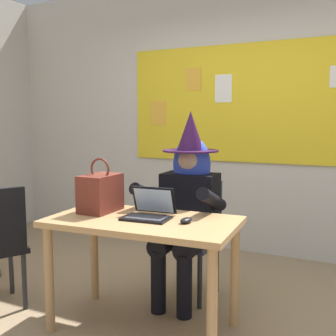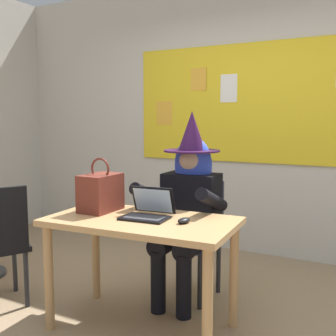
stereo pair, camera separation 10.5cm
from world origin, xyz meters
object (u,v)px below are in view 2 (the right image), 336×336
laptop (148,211)px  handbag (101,192)px  desk_main (142,235)px  person_costumed (188,197)px  computer_mouse (184,221)px  chair_at_desk (195,231)px

laptop → handbag: 0.40m
desk_main → person_costumed: bearing=83.2°
computer_mouse → person_costumed: bearing=122.1°
person_costumed → handbag: bearing=-43.2°
desk_main → computer_mouse: bearing=4.2°
person_costumed → computer_mouse: size_ratio=13.97×
desk_main → person_costumed: (0.07, 0.57, 0.16)m
chair_at_desk → computer_mouse: 0.75m
desk_main → computer_mouse: size_ratio=12.12×
handbag → desk_main: bearing=-8.4°
chair_at_desk → handbag: (-0.44, -0.64, 0.37)m
chair_at_desk → laptop: laptop is taller
computer_mouse → handbag: (-0.67, 0.03, 0.12)m
chair_at_desk → computer_mouse: (0.23, -0.67, 0.26)m
desk_main → chair_at_desk: size_ratio=1.39×
laptop → chair_at_desk: bearing=81.1°
computer_mouse → handbag: bearing=-173.5°
person_costumed → computer_mouse: 0.59m
person_costumed → laptop: person_costumed is taller
desk_main → handbag: handbag is taller
handbag → chair_at_desk: bearing=55.4°
chair_at_desk → laptop: (-0.04, -0.65, 0.28)m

